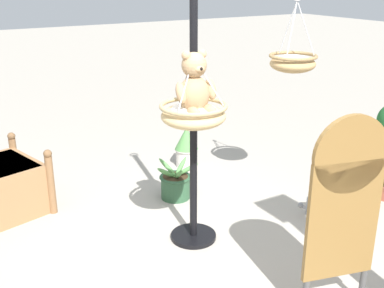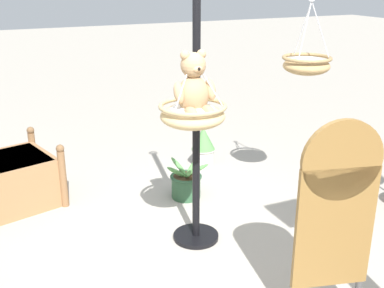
{
  "view_description": "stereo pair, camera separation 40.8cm",
  "coord_description": "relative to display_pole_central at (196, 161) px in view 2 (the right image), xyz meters",
  "views": [
    {
      "loc": [
        1.97,
        3.35,
        2.44
      ],
      "look_at": [
        0.01,
        0.04,
        1.06
      ],
      "focal_mm": 44.67,
      "sensor_mm": 36.0,
      "label": 1
    },
    {
      "loc": [
        1.61,
        3.54,
        2.44
      ],
      "look_at": [
        0.01,
        0.04,
        1.06
      ],
      "focal_mm": 44.67,
      "sensor_mm": 36.0,
      "label": 2
    }
  ],
  "objects": [
    {
      "name": "hanging_basket_left_high",
      "position": [
        -1.38,
        -0.27,
        0.75
      ],
      "size": [
        0.51,
        0.51,
        0.74
      ],
      "color": "tan"
    },
    {
      "name": "potted_plant_flowering_red",
      "position": [
        -0.28,
        -0.87,
        -0.64
      ],
      "size": [
        0.51,
        0.52,
        0.44
      ],
      "color": "#2D5638",
      "rests_on": "ground"
    },
    {
      "name": "teddy_bear",
      "position": [
        0.15,
        0.27,
        0.76
      ],
      "size": [
        0.36,
        0.32,
        0.53
      ],
      "color": "tan"
    },
    {
      "name": "ground_plane",
      "position": [
        0.12,
        0.15,
        -0.81
      ],
      "size": [
        40.0,
        40.0,
        0.0
      ],
      "primitive_type": "plane",
      "color": "#A8A093"
    },
    {
      "name": "potted_plant_conical_shrub",
      "position": [
        -0.87,
        -1.64,
        -0.53
      ],
      "size": [
        0.32,
        0.32,
        0.54
      ],
      "color": "beige",
      "rests_on": "ground"
    },
    {
      "name": "watering_can",
      "position": [
        -1.36,
        0.25,
        -0.71
      ],
      "size": [
        0.35,
        0.2,
        0.3
      ],
      "color": "gray",
      "rests_on": "ground"
    },
    {
      "name": "display_pole_central",
      "position": [
        0.0,
        0.0,
        0.0
      ],
      "size": [
        0.44,
        0.44,
        2.56
      ],
      "color": "black",
      "rests_on": "ground"
    },
    {
      "name": "hanging_basket_with_teddy",
      "position": [
        0.15,
        0.25,
        0.53
      ],
      "size": [
        0.57,
        0.57,
        0.59
      ],
      "color": "tan"
    },
    {
      "name": "display_sign_board",
      "position": [
        -0.4,
        1.44,
        0.11
      ],
      "size": [
        0.56,
        0.18,
        1.56
      ],
      "color": "olive",
      "rests_on": "ground"
    },
    {
      "name": "wooden_planter_box",
      "position": [
        1.52,
        -1.51,
        -0.51
      ],
      "size": [
        1.06,
        1.07,
        0.72
      ],
      "color": "#9E7047",
      "rests_on": "ground"
    }
  ]
}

